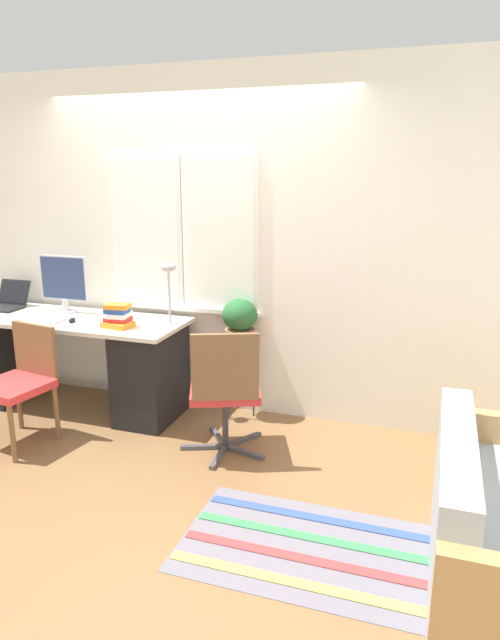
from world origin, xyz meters
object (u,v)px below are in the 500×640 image
at_px(desk_lamp, 169,277).
at_px(desk_chair_wooden, 19,380).
at_px(mouse, 72,320).
at_px(monitor, 64,282).
at_px(plant_stand, 240,351).
at_px(keyboard, 41,319).
at_px(laptop, 7,302).
at_px(potted_plant, 240,320).
at_px(book_stack, 118,316).
at_px(office_chair_swivel, 225,389).

relative_size(desk_lamp, desk_chair_wooden, 0.57).
relative_size(mouse, desk_lamp, 0.15).
distance_m(monitor, plant_stand, 1.58).
height_order(mouse, desk_lamp, desk_lamp).
xyz_separation_m(monitor, keyboard, (-0.02, -0.30, -0.25)).
relative_size(desk_chair_wooden, plant_stand, 1.41).
bearing_deg(laptop, desk_chair_wooden, -46.43).
xyz_separation_m(laptop, plant_stand, (2.08, 0.17, -0.28)).
bearing_deg(potted_plant, plant_stand, 0.00).
xyz_separation_m(desk_chair_wooden, plant_stand, (1.34, 0.95, 0.06)).
bearing_deg(monitor, desk_chair_wooden, -78.54).
relative_size(laptop, book_stack, 1.35).
relative_size(desk_chair_wooden, office_chair_swivel, 0.92).
relative_size(book_stack, desk_chair_wooden, 0.28).
height_order(keyboard, mouse, mouse).
height_order(monitor, keyboard, monitor).
bearing_deg(laptop, potted_plant, 4.55).
bearing_deg(mouse, office_chair_swivel, -10.83).
xyz_separation_m(laptop, desk_chair_wooden, (0.75, -0.78, -0.34)).
relative_size(desk_chair_wooden, potted_plant, 2.39).
bearing_deg(plant_stand, desk_chair_wooden, -144.56).
bearing_deg(keyboard, desk_chair_wooden, -70.14).
bearing_deg(monitor, laptop, -176.78).
distance_m(desk_lamp, potted_plant, 0.64).
relative_size(office_chair_swivel, plant_stand, 1.53).
relative_size(book_stack, potted_plant, 0.67).
bearing_deg(potted_plant, book_stack, -154.23).
height_order(desk_chair_wooden, plant_stand, desk_chair_wooden).
bearing_deg(plant_stand, potted_plant, 0.00).
distance_m(laptop, desk_chair_wooden, 1.14).
bearing_deg(office_chair_swivel, desk_lamp, -58.56).
distance_m(monitor, mouse, 0.44).
distance_m(monitor, office_chair_swivel, 1.80).
relative_size(desk_lamp, office_chair_swivel, 0.52).
distance_m(laptop, plant_stand, 2.11).
bearing_deg(desk_lamp, potted_plant, 22.03).
bearing_deg(desk_lamp, mouse, -164.99).
relative_size(keyboard, book_stack, 1.53).
bearing_deg(mouse, desk_lamp, 15.01).
relative_size(desk_lamp, book_stack, 2.04).
xyz_separation_m(keyboard, mouse, (0.27, 0.03, 0.01)).
distance_m(keyboard, desk_lamp, 1.11).
xyz_separation_m(mouse, potted_plant, (1.25, 0.40, 0.00)).
xyz_separation_m(book_stack, office_chair_swivel, (0.97, -0.26, -0.37)).
distance_m(desk_lamp, book_stack, 0.49).
distance_m(mouse, book_stack, 0.42).
height_order(monitor, book_stack, monitor).
height_order(mouse, plant_stand, mouse).
distance_m(laptop, desk_lamp, 1.61).
xyz_separation_m(mouse, desk_chair_wooden, (-0.08, -0.55, -0.31)).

